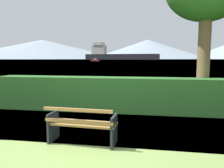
% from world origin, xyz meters
% --- Properties ---
extents(ground_plane, '(1400.00, 1400.00, 0.00)m').
position_xyz_m(ground_plane, '(0.00, 0.00, 0.00)').
color(ground_plane, olive).
extents(water_surface, '(620.00, 620.00, 0.00)m').
position_xyz_m(water_surface, '(0.00, 309.86, 0.00)').
color(water_surface, '#6B8EA3').
rests_on(water_surface, ground_plane).
extents(park_bench, '(1.56, 0.66, 0.87)m').
position_xyz_m(park_bench, '(-0.00, -0.06, 0.42)').
color(park_bench, '#A0703F').
rests_on(park_bench, ground_plane).
extents(hedge_row, '(8.28, 0.80, 1.23)m').
position_xyz_m(hedge_row, '(0.00, 3.07, 0.61)').
color(hedge_row, '#285B23').
rests_on(hedge_row, ground_plane).
extents(cargo_ship_large, '(100.01, 27.98, 22.83)m').
position_xyz_m(cargo_ship_large, '(-41.20, 285.73, 6.38)').
color(cargo_ship_large, '#232328').
rests_on(cargo_ship_large, water_surface).
extents(fishing_boat_near, '(5.57, 2.13, 1.87)m').
position_xyz_m(fishing_boat_near, '(-31.21, 128.14, 0.66)').
color(fishing_boat_near, '#B2332D').
rests_on(fishing_boat_near, water_surface).
extents(distant_hills, '(906.61, 426.27, 65.30)m').
position_xyz_m(distant_hills, '(-39.44, 542.19, 27.60)').
color(distant_hills, gray).
rests_on(distant_hills, ground_plane).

